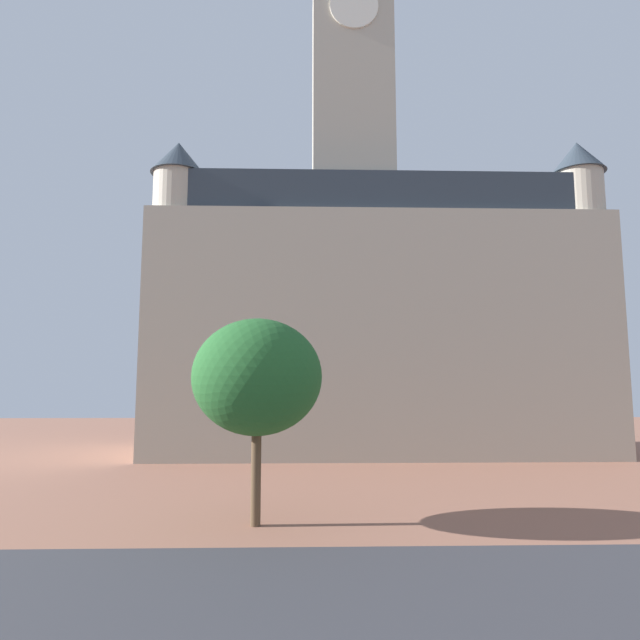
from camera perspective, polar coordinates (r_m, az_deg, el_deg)
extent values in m
plane|color=#93604C|center=(12.56, 1.17, -26.29)|extent=(120.00, 120.00, 0.00)
cube|color=#38383D|center=(11.10, 1.62, -28.95)|extent=(120.00, 8.74, 0.00)
cube|color=#B2A893|center=(35.34, 5.78, -2.02)|extent=(27.41, 10.04, 14.33)
cube|color=#2D3842|center=(37.00, 5.62, 10.99)|extent=(25.22, 9.24, 2.40)
cube|color=#B2A893|center=(37.05, 3.37, 11.96)|extent=(5.25, 5.25, 32.30)
cylinder|color=silver|center=(40.59, 3.60, 30.14)|extent=(3.15, 0.15, 3.15)
cylinder|color=#B2A893|center=(32.60, -15.20, 0.76)|extent=(2.80, 2.80, 16.77)
cone|color=#2D3842|center=(35.07, -14.69, 16.14)|extent=(3.20, 3.20, 2.00)
cylinder|color=#B2A893|center=(35.85, 26.25, 0.82)|extent=(2.80, 2.80, 17.10)
cone|color=#2D3842|center=(38.21, 25.46, 15.15)|extent=(3.20, 3.20, 2.00)
cylinder|color=brown|center=(17.11, -6.76, -16.11)|extent=(0.30, 0.30, 2.84)
ellipsoid|color=#235B28|center=(16.89, -6.62, -5.95)|extent=(4.00, 4.00, 3.60)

